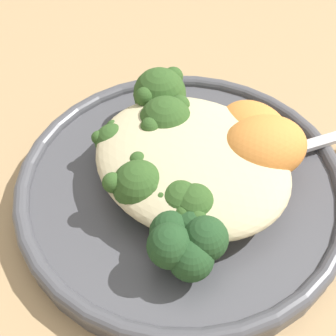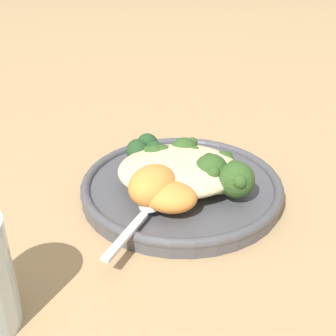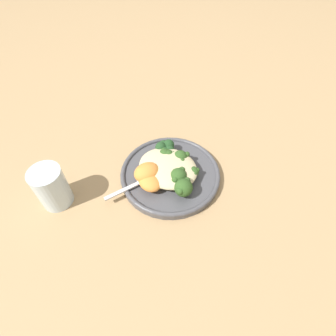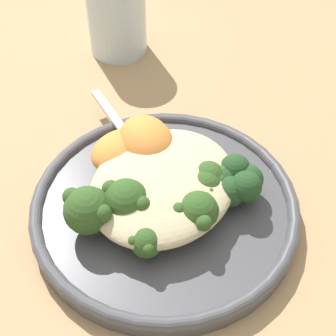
# 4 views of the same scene
# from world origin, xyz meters

# --- Properties ---
(ground_plane) EXTENTS (4.00, 4.00, 0.00)m
(ground_plane) POSITION_xyz_m (0.00, 0.00, 0.00)
(ground_plane) COLOR tan
(plate) EXTENTS (0.25, 0.25, 0.02)m
(plate) POSITION_xyz_m (-0.01, -0.02, 0.01)
(plate) COLOR #4C4C51
(plate) RESTS_ON ground_plane
(quinoa_mound) EXTENTS (0.15, 0.12, 0.03)m
(quinoa_mound) POSITION_xyz_m (-0.01, -0.02, 0.04)
(quinoa_mound) COLOR beige
(quinoa_mound) RESTS_ON plate
(broccoli_stalk_0) EXTENTS (0.12, 0.05, 0.04)m
(broccoli_stalk_0) POSITION_xyz_m (0.04, -0.06, 0.04)
(broccoli_stalk_0) COLOR #9EBC66
(broccoli_stalk_0) RESTS_ON plate
(broccoli_stalk_1) EXTENTS (0.08, 0.05, 0.04)m
(broccoli_stalk_1) POSITION_xyz_m (0.02, -0.04, 0.04)
(broccoli_stalk_1) COLOR #9EBC66
(broccoli_stalk_1) RESTS_ON plate
(broccoli_stalk_2) EXTENTS (0.10, 0.09, 0.03)m
(broccoli_stalk_2) POSITION_xyz_m (0.02, -0.02, 0.03)
(broccoli_stalk_2) COLOR #9EBC66
(broccoli_stalk_2) RESTS_ON plate
(broccoli_stalk_3) EXTENTS (0.05, 0.11, 0.04)m
(broccoli_stalk_3) POSITION_xyz_m (-0.00, 0.01, 0.04)
(broccoli_stalk_3) COLOR #9EBC66
(broccoli_stalk_3) RESTS_ON plate
(broccoli_stalk_4) EXTENTS (0.04, 0.10, 0.03)m
(broccoli_stalk_4) POSITION_xyz_m (-0.03, -0.00, 0.04)
(broccoli_stalk_4) COLOR #9EBC66
(broccoli_stalk_4) RESTS_ON plate
(broccoli_stalk_5) EXTENTS (0.05, 0.08, 0.03)m
(broccoli_stalk_5) POSITION_xyz_m (-0.04, 0.00, 0.04)
(broccoli_stalk_5) COLOR #9EBC66
(broccoli_stalk_5) RESTS_ON plate
(sweet_potato_chunk_0) EXTENTS (0.08, 0.08, 0.04)m
(sweet_potato_chunk_0) POSITION_xyz_m (-0.04, -0.06, 0.04)
(sweet_potato_chunk_0) COLOR orange
(sweet_potato_chunk_0) RESTS_ON plate
(sweet_potato_chunk_1) EXTENTS (0.07, 0.06, 0.03)m
(sweet_potato_chunk_1) POSITION_xyz_m (-0.03, -0.08, 0.04)
(sweet_potato_chunk_1) COLOR orange
(sweet_potato_chunk_1) RESTS_ON plate
(kale_tuft) EXTENTS (0.05, 0.05, 0.03)m
(kale_tuft) POSITION_xyz_m (-0.05, 0.03, 0.04)
(kale_tuft) COLOR #234723
(kale_tuft) RESTS_ON plate
(spoon) EXTENTS (0.07, 0.11, 0.01)m
(spoon) POSITION_xyz_m (-0.05, -0.09, 0.03)
(spoon) COLOR silver
(spoon) RESTS_ON plate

